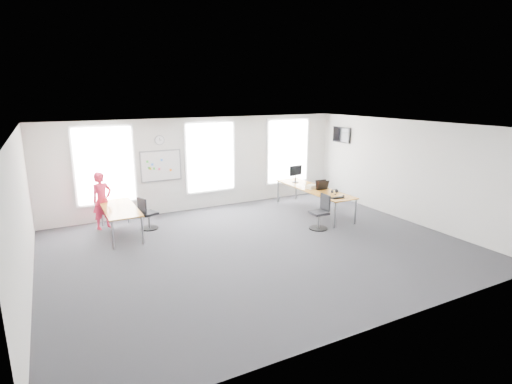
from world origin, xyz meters
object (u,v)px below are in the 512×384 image
chair_right (321,214)px  keyboard (338,198)px  desk_right (314,190)px  monitor (296,172)px  chair_left (147,215)px  person (102,201)px  desk_left (120,210)px  headphones (334,191)px

chair_right → keyboard: 0.75m
desk_right → monitor: bearing=92.6°
chair_left → person: bearing=38.1°
desk_left → chair_right: size_ratio=2.13×
chair_left → monitor: monitor is taller
chair_right → chair_left: 4.91m
chair_left → headphones: (5.32, -1.62, 0.44)m
desk_right → headphones: 0.83m
headphones → desk_left: bearing=164.9°
desk_left → person: 0.88m
person → monitor: (6.16, -0.49, 0.33)m
desk_left → chair_left: bearing=10.1°
desk_left → monitor: 5.85m
keyboard → headphones: (0.31, 0.54, 0.04)m
chair_left → headphones: size_ratio=4.68×
desk_left → person: bearing=112.9°
desk_left → keyboard: 6.09m
person → desk_left: bearing=-89.8°
desk_right → keyboard: keyboard is taller
chair_left → headphones: 5.58m
desk_left → keyboard: (5.74, -2.03, 0.10)m
keyboard → chair_left: bearing=166.9°
person → headphones: (6.39, -2.29, 0.04)m
person → chair_left: bearing=-54.7°
person → keyboard: person is taller
chair_right → person: 6.18m
keyboard → headphones: bearing=70.4°
chair_left → monitor: size_ratio=1.60×
desk_right → keyboard: size_ratio=8.27×
desk_right → person: 6.38m
chair_right → person: person is taller
chair_right → person: (-5.44, 2.90, 0.38)m
desk_right → chair_right: bearing=-118.4°
headphones → monitor: monitor is taller
chair_right → monitor: (0.72, 2.41, 0.71)m
desk_right → desk_left: 5.91m
desk_right → keyboard: 1.35m
monitor → chair_left: bearing=175.1°
person → headphones: 6.79m
chair_left → keyboard: (5.01, -2.16, 0.40)m
chair_left → desk_left: bearing=80.2°
desk_right → chair_left: (-5.13, 0.82, -0.34)m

